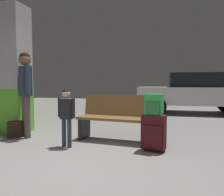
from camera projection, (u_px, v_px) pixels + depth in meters
ground_plane at (128, 122)px, 6.74m from camera, size 18.00×18.00×0.10m
structural_pillar at (15, 70)px, 4.96m from camera, size 0.57×0.57×2.85m
bench at (119, 118)px, 4.30m from camera, size 1.64×0.67×0.89m
suitcase at (154, 132)px, 3.60m from camera, size 0.42×0.30×0.60m
backpack_bright at (154, 105)px, 3.57m from camera, size 0.31×0.24×0.34m
child at (66, 111)px, 3.82m from camera, size 0.34×0.22×1.03m
adult at (25, 85)px, 4.52m from camera, size 0.46×0.45×1.75m
backpack_dark_floor at (15, 129)px, 4.55m from camera, size 0.31×0.32×0.34m
parked_car_near at (195, 92)px, 8.28m from camera, size 4.13×1.87×1.51m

